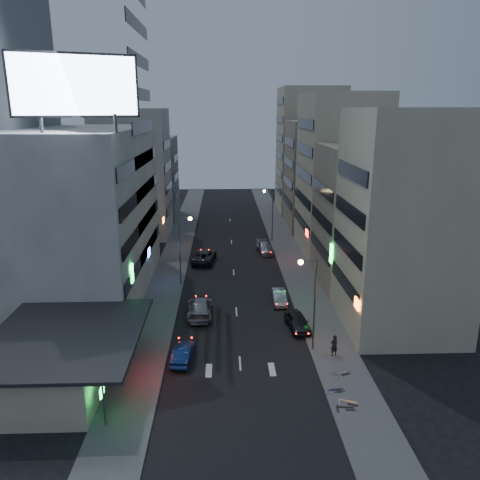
{
  "coord_description": "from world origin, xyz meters",
  "views": [
    {
      "loc": [
        -1.23,
        -29.75,
        19.87
      ],
      "look_at": [
        0.45,
        16.24,
        6.97
      ],
      "focal_mm": 35.0,
      "sensor_mm": 36.0,
      "label": 1
    }
  ],
  "objects_px": {
    "parked_car_right_mid": "(279,297)",
    "scooter_silver_b": "(346,364)",
    "person": "(334,345)",
    "parked_car_right_near": "(298,322)",
    "scooter_black_a": "(354,400)",
    "road_car_blue": "(183,353)",
    "parked_car_right_far": "(265,248)",
    "scooter_silver_a": "(359,395)",
    "scooter_blue": "(341,383)",
    "parked_car_left": "(204,256)",
    "scooter_black_b": "(343,382)",
    "road_car_silver": "(200,307)"
  },
  "relations": [
    {
      "from": "scooter_black_a",
      "to": "road_car_blue",
      "type": "bearing_deg",
      "value": 65.96
    },
    {
      "from": "person",
      "to": "scooter_black_a",
      "type": "height_order",
      "value": "person"
    },
    {
      "from": "road_car_blue",
      "to": "parked_car_right_far",
      "type": "bearing_deg",
      "value": -101.25
    },
    {
      "from": "parked_car_right_far",
      "to": "scooter_black_b",
      "type": "relative_size",
      "value": 2.96
    },
    {
      "from": "road_car_silver",
      "to": "scooter_silver_a",
      "type": "distance_m",
      "value": 19.07
    },
    {
      "from": "person",
      "to": "scooter_blue",
      "type": "relative_size",
      "value": 1.13
    },
    {
      "from": "parked_car_right_mid",
      "to": "scooter_black_b",
      "type": "bearing_deg",
      "value": -79.47
    },
    {
      "from": "parked_car_right_mid",
      "to": "scooter_black_a",
      "type": "height_order",
      "value": "parked_car_right_mid"
    },
    {
      "from": "parked_car_left",
      "to": "scooter_black_b",
      "type": "height_order",
      "value": "parked_car_left"
    },
    {
      "from": "road_car_blue",
      "to": "scooter_black_a",
      "type": "height_order",
      "value": "road_car_blue"
    },
    {
      "from": "parked_car_right_near",
      "to": "road_car_blue",
      "type": "xyz_separation_m",
      "value": [
        -10.22,
        -5.4,
        -0.07
      ]
    },
    {
      "from": "parked_car_right_far",
      "to": "scooter_black_b",
      "type": "distance_m",
      "value": 34.22
    },
    {
      "from": "parked_car_left",
      "to": "scooter_black_b",
      "type": "xyz_separation_m",
      "value": [
        11.3,
        -30.25,
        -0.2
      ]
    },
    {
      "from": "parked_car_right_far",
      "to": "scooter_black_b",
      "type": "xyz_separation_m",
      "value": [
        2.74,
        -34.12,
        -0.09
      ]
    },
    {
      "from": "scooter_silver_b",
      "to": "road_car_silver",
      "type": "bearing_deg",
      "value": 26.54
    },
    {
      "from": "person",
      "to": "scooter_silver_a",
      "type": "height_order",
      "value": "person"
    },
    {
      "from": "road_car_silver",
      "to": "scooter_black_b",
      "type": "bearing_deg",
      "value": 128.77
    },
    {
      "from": "person",
      "to": "scooter_black_a",
      "type": "xyz_separation_m",
      "value": [
        -0.2,
        -6.98,
        -0.36
      ]
    },
    {
      "from": "road_car_blue",
      "to": "scooter_black_a",
      "type": "distance_m",
      "value": 13.98
    },
    {
      "from": "road_car_blue",
      "to": "scooter_black_b",
      "type": "height_order",
      "value": "road_car_blue"
    },
    {
      "from": "road_car_blue",
      "to": "scooter_silver_a",
      "type": "relative_size",
      "value": 2.07
    },
    {
      "from": "parked_car_right_mid",
      "to": "scooter_black_a",
      "type": "xyz_separation_m",
      "value": [
        3.01,
        -18.38,
        0.01
      ]
    },
    {
      "from": "scooter_silver_a",
      "to": "scooter_black_b",
      "type": "distance_m",
      "value": 1.87
    },
    {
      "from": "road_car_blue",
      "to": "scooter_black_a",
      "type": "bearing_deg",
      "value": 157.36
    },
    {
      "from": "parked_car_right_mid",
      "to": "parked_car_left",
      "type": "bearing_deg",
      "value": 121.71
    },
    {
      "from": "parked_car_right_near",
      "to": "parked_car_left",
      "type": "distance_m",
      "value": 22.42
    },
    {
      "from": "parked_car_right_near",
      "to": "person",
      "type": "xyz_separation_m",
      "value": [
        2.22,
        -5.17,
        0.29
      ]
    },
    {
      "from": "parked_car_right_near",
      "to": "scooter_silver_a",
      "type": "relative_size",
      "value": 2.23
    },
    {
      "from": "parked_car_right_mid",
      "to": "scooter_silver_b",
      "type": "height_order",
      "value": "parked_car_right_mid"
    },
    {
      "from": "parked_car_right_far",
      "to": "road_car_blue",
      "type": "bearing_deg",
      "value": -114.83
    },
    {
      "from": "parked_car_right_near",
      "to": "parked_car_right_mid",
      "type": "bearing_deg",
      "value": 91.88
    },
    {
      "from": "parked_car_right_near",
      "to": "person",
      "type": "bearing_deg",
      "value": -73.87
    },
    {
      "from": "scooter_black_a",
      "to": "scooter_silver_a",
      "type": "distance_m",
      "value": 0.64
    },
    {
      "from": "parked_car_right_near",
      "to": "scooter_blue",
      "type": "distance_m",
      "value": 10.22
    },
    {
      "from": "parked_car_right_near",
      "to": "scooter_silver_b",
      "type": "height_order",
      "value": "parked_car_right_near"
    },
    {
      "from": "parked_car_right_near",
      "to": "scooter_black_a",
      "type": "bearing_deg",
      "value": -87.68
    },
    {
      "from": "scooter_blue",
      "to": "scooter_silver_b",
      "type": "bearing_deg",
      "value": -21.13
    },
    {
      "from": "scooter_blue",
      "to": "parked_car_right_mid",
      "type": "bearing_deg",
      "value": 10.16
    },
    {
      "from": "scooter_blue",
      "to": "scooter_silver_a",
      "type": "bearing_deg",
      "value": -151.52
    },
    {
      "from": "parked_car_left",
      "to": "road_car_silver",
      "type": "xyz_separation_m",
      "value": [
        0.2,
        -16.97,
        0.02
      ]
    },
    {
      "from": "scooter_black_a",
      "to": "parked_car_right_mid",
      "type": "bearing_deg",
      "value": 14.12
    },
    {
      "from": "scooter_silver_a",
      "to": "scooter_blue",
      "type": "distance_m",
      "value": 1.81
    },
    {
      "from": "parked_car_right_far",
      "to": "scooter_black_a",
      "type": "distance_m",
      "value": 36.46
    },
    {
      "from": "scooter_silver_a",
      "to": "scooter_silver_b",
      "type": "height_order",
      "value": "same"
    },
    {
      "from": "scooter_black_b",
      "to": "scooter_silver_b",
      "type": "relative_size",
      "value": 0.84
    },
    {
      "from": "scooter_black_a",
      "to": "scooter_silver_b",
      "type": "relative_size",
      "value": 0.92
    },
    {
      "from": "person",
      "to": "parked_car_right_mid",
      "type": "bearing_deg",
      "value": -96.68
    },
    {
      "from": "parked_car_left",
      "to": "scooter_blue",
      "type": "distance_m",
      "value": 32.37
    },
    {
      "from": "road_car_blue",
      "to": "person",
      "type": "relative_size",
      "value": 2.23
    },
    {
      "from": "road_car_blue",
      "to": "scooter_silver_a",
      "type": "xyz_separation_m",
      "value": [
        12.69,
        -6.28,
        0.05
      ]
    }
  ]
}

